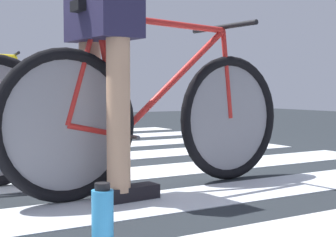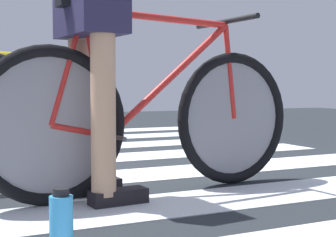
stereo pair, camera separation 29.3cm
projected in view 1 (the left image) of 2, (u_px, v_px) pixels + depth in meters
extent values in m
cube|color=silver|center=(46.00, 217.00, 2.04)|extent=(5.20, 0.44, 0.00)
cube|color=silver|center=(29.00, 183.00, 2.77)|extent=(5.20, 0.44, 0.00)
torus|color=black|center=(67.00, 125.00, 2.29)|extent=(0.72, 0.12, 0.72)
torus|color=black|center=(230.00, 118.00, 2.89)|extent=(0.72, 0.12, 0.72)
cylinder|color=gray|center=(67.00, 125.00, 2.29)|extent=(0.61, 0.06, 0.61)
cylinder|color=gray|center=(230.00, 118.00, 2.89)|extent=(0.61, 0.06, 0.61)
cylinder|color=red|center=(166.00, 23.00, 2.59)|extent=(0.80, 0.11, 0.05)
cylinder|color=red|center=(175.00, 79.00, 2.64)|extent=(0.70, 0.10, 0.59)
cylinder|color=red|center=(109.00, 76.00, 2.41)|extent=(0.16, 0.05, 0.59)
cylinder|color=red|center=(95.00, 130.00, 2.37)|extent=(0.29, 0.05, 0.09)
cylinder|color=red|center=(83.00, 69.00, 2.32)|extent=(0.19, 0.04, 0.53)
cylinder|color=red|center=(227.00, 75.00, 2.86)|extent=(0.09, 0.04, 0.50)
cube|color=black|center=(97.00, 8.00, 2.35)|extent=(0.25, 0.11, 0.05)
cylinder|color=black|center=(223.00, 27.00, 2.82)|extent=(0.08, 0.52, 0.03)
cylinder|color=#4C4C51|center=(120.00, 135.00, 2.46)|extent=(0.05, 0.34, 0.02)
cylinder|color=tan|center=(90.00, 89.00, 2.51)|extent=(0.11, 0.11, 0.95)
cylinder|color=tan|center=(118.00, 89.00, 2.28)|extent=(0.11, 0.11, 0.95)
cube|color=#2A2648|center=(103.00, 11.00, 2.37)|extent=(0.26, 0.43, 0.28)
cube|color=black|center=(103.00, 184.00, 2.57)|extent=(0.27, 0.12, 0.07)
cube|color=black|center=(132.00, 193.00, 2.35)|extent=(0.27, 0.12, 0.07)
torus|color=black|center=(23.00, 106.00, 5.06)|extent=(0.72, 0.15, 0.72)
cylinder|color=gray|center=(23.00, 106.00, 5.06)|extent=(0.60, 0.08, 0.61)
cylinder|color=yellow|center=(19.00, 81.00, 5.03)|extent=(0.09, 0.04, 0.50)
cylinder|color=black|center=(16.00, 54.00, 5.01)|extent=(0.10, 0.52, 0.03)
cylinder|color=#3395D4|center=(103.00, 218.00, 1.66)|extent=(0.07, 0.07, 0.19)
cylinder|color=black|center=(102.00, 187.00, 1.65)|extent=(0.05, 0.05, 0.02)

